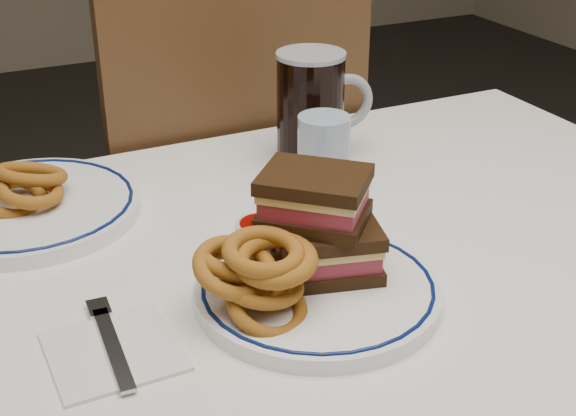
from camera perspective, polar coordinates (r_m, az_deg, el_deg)
name	(u,v)px	position (r m, az deg, el deg)	size (l,w,h in m)	color
dining_table	(294,349)	(0.97, 0.41, -10.02)	(1.27, 0.87, 0.75)	white
chair_far	(220,207)	(1.53, -4.85, 0.06)	(0.46, 0.46, 0.99)	#432A15
main_plate	(318,290)	(0.86, 2.12, -5.86)	(0.26, 0.26, 0.02)	white
reuben_sandwich	(321,223)	(0.86, 2.33, -1.10)	(0.14, 0.14, 0.11)	black
onion_rings_main	(258,272)	(0.81, -2.17, -4.57)	(0.13, 0.13, 0.10)	brown
ketchup_ramekin	(261,234)	(0.92, -1.96, -1.89)	(0.06, 0.06, 0.03)	silver
beer_mug	(313,107)	(1.17, 1.76, 7.19)	(0.15, 0.10, 0.17)	black
water_glass	(323,155)	(1.08, 2.53, 3.76)	(0.07, 0.07, 0.11)	#99ADC6
far_plate	(27,207)	(1.09, -18.05, 0.05)	(0.29, 0.29, 0.02)	white
onion_rings_far	(25,187)	(1.08, -18.20, 1.43)	(0.12, 0.12, 0.07)	brown
napkin_fork	(113,349)	(0.81, -12.34, -9.77)	(0.12, 0.16, 0.01)	silver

